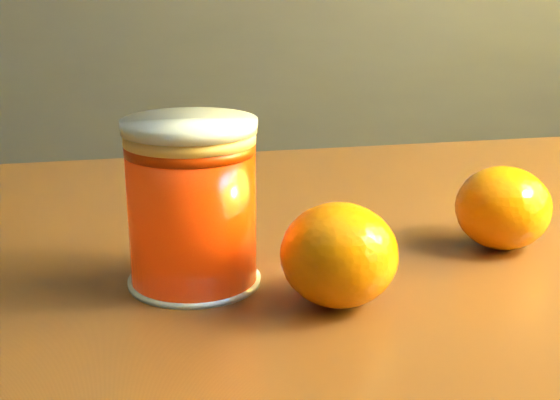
{
  "coord_description": "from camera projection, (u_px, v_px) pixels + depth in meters",
  "views": [
    {
      "loc": [
        0.72,
        -0.44,
        0.9
      ],
      "look_at": [
        0.72,
        0.04,
        0.76
      ],
      "focal_mm": 50.0,
      "sensor_mm": 36.0,
      "label": 1
    }
  ],
  "objects": [
    {
      "name": "table",
      "position": [
        488.0,
        360.0,
        0.59
      ],
      "size": [
        1.06,
        0.84,
        0.71
      ],
      "rotation": [
        0.0,
        0.0,
        0.21
      ],
      "color": "brown",
      "rests_on": "ground"
    },
    {
      "name": "juice_glass",
      "position": [
        192.0,
        204.0,
        0.49
      ],
      "size": [
        0.08,
        0.08,
        0.1
      ],
      "rotation": [
        0.0,
        0.0,
        -0.16
      ],
      "color": "red",
      "rests_on": "table"
    },
    {
      "name": "orange_front",
      "position": [
        339.0,
        255.0,
        0.46
      ],
      "size": [
        0.08,
        0.08,
        0.06
      ],
      "primitive_type": "ellipsoid",
      "rotation": [
        0.0,
        0.0,
        -0.12
      ],
      "color": "orange",
      "rests_on": "table"
    },
    {
      "name": "orange_back",
      "position": [
        503.0,
        208.0,
        0.55
      ],
      "size": [
        0.08,
        0.08,
        0.06
      ],
      "primitive_type": "ellipsoid",
      "rotation": [
        0.0,
        0.0,
        0.22
      ],
      "color": "orange",
      "rests_on": "table"
    }
  ]
}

